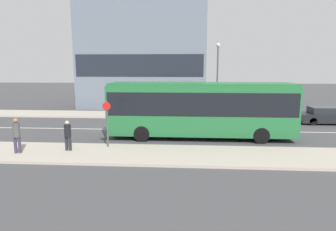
% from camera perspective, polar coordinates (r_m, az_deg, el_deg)
% --- Properties ---
extents(ground_plane, '(120.00, 120.00, 0.00)m').
position_cam_1_polar(ground_plane, '(21.96, -9.32, -2.63)').
color(ground_plane, '#444447').
extents(sidewalk_near, '(44.00, 3.50, 0.13)m').
position_cam_1_polar(sidewalk_near, '(16.11, -14.48, -6.97)').
color(sidewalk_near, '#B2A899').
rests_on(sidewalk_near, ground_plane).
extents(sidewalk_far, '(44.00, 3.50, 0.13)m').
position_cam_1_polar(sidewalk_far, '(27.96, -6.39, 0.15)').
color(sidewalk_far, '#B2A899').
rests_on(sidewalk_far, ground_plane).
extents(lane_centerline, '(41.80, 0.16, 0.01)m').
position_cam_1_polar(lane_centerline, '(21.96, -9.32, -2.62)').
color(lane_centerline, silver).
rests_on(lane_centerline, ground_plane).
extents(apartment_block_left_tower, '(13.60, 6.48, 16.76)m').
position_cam_1_polar(apartment_block_left_tower, '(34.19, -4.76, 15.81)').
color(apartment_block_left_tower, slate).
rests_on(apartment_block_left_tower, ground_plane).
extents(city_bus, '(11.51, 2.63, 3.50)m').
position_cam_1_polar(city_bus, '(18.89, 6.16, 1.68)').
color(city_bus, '#236B38').
rests_on(city_bus, ground_plane).
extents(parked_car_0, '(4.21, 1.77, 1.34)m').
position_cam_1_polar(parked_car_0, '(26.82, 27.86, -0.05)').
color(parked_car_0, black).
rests_on(parked_car_0, ground_plane).
extents(pedestrian_near_stop, '(0.34, 0.34, 1.81)m').
position_cam_1_polar(pedestrian_near_stop, '(16.99, -26.89, -3.04)').
color(pedestrian_near_stop, '#383347').
rests_on(pedestrian_near_stop, sidewalk_near).
extents(pedestrian_down_pavement, '(0.35, 0.34, 1.59)m').
position_cam_1_polar(pedestrian_down_pavement, '(16.52, -18.56, -3.32)').
color(pedestrian_down_pavement, '#23232D').
rests_on(pedestrian_down_pavement, sidewalk_near).
extents(bus_stop_sign, '(0.44, 0.12, 2.54)m').
position_cam_1_polar(bus_stop_sign, '(16.58, -11.51, -0.89)').
color(bus_stop_sign, '#4C4C51').
rests_on(bus_stop_sign, sidewalk_near).
extents(street_lamp, '(0.36, 0.36, 6.36)m').
position_cam_1_polar(street_lamp, '(26.67, 9.41, 8.25)').
color(street_lamp, '#4C4C51').
rests_on(street_lamp, sidewalk_far).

